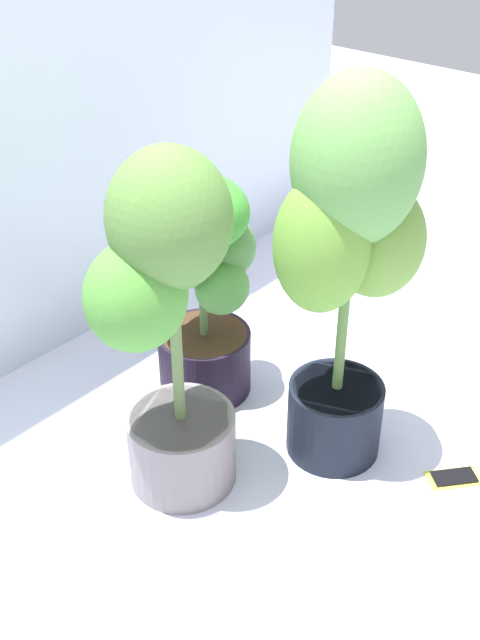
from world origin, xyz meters
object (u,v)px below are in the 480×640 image
Objects in this scene: cell_phone at (454,477)px; potted_plant_center at (166,317)px; potted_plant_front_right at (350,246)px; potted_plant_back_right at (204,286)px.

potted_plant_center is at bearing 80.73° from cell_phone.
potted_plant_front_right is 0.71m from cell_phone.
potted_plant_back_right is at bearing 50.59° from cell_phone.
potted_plant_front_right is at bearing 58.82° from cell_phone.
cell_phone is (0.11, -0.31, -0.62)m from potted_plant_front_right.
potted_plant_back_right is at bearing 31.45° from potted_plant_center.
potted_plant_center reaches higher than potted_plant_back_right.
potted_plant_front_right reaches higher than potted_plant_center.
potted_plant_back_right is at bearing 94.78° from potted_plant_front_right.
cell_phone is (0.48, -0.55, -0.51)m from potted_plant_center.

